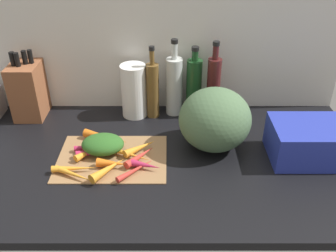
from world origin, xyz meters
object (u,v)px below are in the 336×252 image
at_px(carrot_9, 96,152).
at_px(bottle_0, 154,89).
at_px(carrot_3, 141,156).
at_px(winter_squash, 216,120).
at_px(carrot_11, 93,147).
at_px(bottle_2, 196,86).
at_px(carrot_8, 76,168).
at_px(carrot_12, 113,163).
at_px(bottle_3, 215,86).
at_px(carrot_1, 109,169).
at_px(cutting_board, 114,157).
at_px(carrot_5, 76,174).
at_px(carrot_0, 137,170).
at_px(carrot_2, 107,137).
at_px(paper_towel_roll, 136,91).
at_px(dish_rack, 312,142).
at_px(bottle_1, 176,85).
at_px(knife_block, 30,90).
at_px(carrot_6, 91,151).
at_px(carrot_10, 130,154).
at_px(carrot_7, 141,148).
at_px(carrot_4, 147,165).

xyz_separation_m(carrot_9, bottle_0, (0.20, 0.30, 0.10)).
height_order(carrot_3, winter_squash, winter_squash).
bearing_deg(carrot_11, bottle_2, 37.55).
xyz_separation_m(carrot_8, carrot_9, (0.05, 0.09, 0.00)).
bearing_deg(carrot_12, bottle_3, 44.86).
relative_size(carrot_1, carrot_3, 1.03).
bearing_deg(cutting_board, carrot_5, -134.42).
bearing_deg(carrot_0, carrot_12, 161.85).
height_order(carrot_0, carrot_9, carrot_9).
bearing_deg(carrot_2, winter_squash, -3.33).
bearing_deg(paper_towel_roll, dish_rack, -25.14).
height_order(bottle_0, bottle_1, bottle_1).
relative_size(carrot_3, bottle_3, 0.43).
height_order(knife_block, bottle_0, bottle_0).
height_order(carrot_9, bottle_2, bottle_2).
bearing_deg(paper_towel_roll, carrot_12, -97.72).
bearing_deg(winter_squash, carrot_6, -172.22).
height_order(carrot_10, bottle_2, bottle_2).
bearing_deg(carrot_8, carrot_10, 25.04).
height_order(carrot_6, carrot_11, carrot_6).
distance_m(paper_towel_roll, bottle_2, 0.25).
distance_m(cutting_board, carrot_11, 0.09).
bearing_deg(carrot_0, carrot_8, 178.49).
distance_m(cutting_board, carrot_5, 0.16).
bearing_deg(carrot_0, cutting_board, 136.16).
bearing_deg(dish_rack, carrot_6, 179.95).
bearing_deg(cutting_board, carrot_7, 19.58).
xyz_separation_m(carrot_12, dish_rack, (0.69, 0.07, 0.04)).
distance_m(bottle_1, bottle_2, 0.08).
bearing_deg(carrot_9, carrot_6, 167.30).
bearing_deg(carrot_11, carrot_2, 51.72).
xyz_separation_m(carrot_9, dish_rack, (0.76, 0.00, 0.04)).
xyz_separation_m(carrot_4, bottle_1, (0.10, 0.40, 0.11)).
bearing_deg(bottle_0, bottle_2, 11.04).
bearing_deg(carrot_9, carrot_5, -110.56).
bearing_deg(bottle_3, bottle_1, 174.40).
xyz_separation_m(carrot_5, dish_rack, (0.81, 0.13, 0.05)).
relative_size(bottle_1, bottle_2, 1.11).
height_order(carrot_1, carrot_7, carrot_1).
relative_size(carrot_5, carrot_7, 1.15).
xyz_separation_m(carrot_2, bottle_0, (0.17, 0.21, 0.10)).
bearing_deg(carrot_0, winter_squash, 30.41).
bearing_deg(carrot_12, bottle_1, 61.03).
relative_size(carrot_1, bottle_2, 0.49).
height_order(carrot_2, carrot_5, carrot_2).
height_order(carrot_9, paper_towel_roll, paper_towel_roll).
bearing_deg(winter_squash, knife_block, 162.34).
bearing_deg(carrot_2, carrot_6, -118.67).
height_order(carrot_3, paper_towel_roll, paper_towel_roll).
bearing_deg(knife_block, cutting_board, -39.61).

